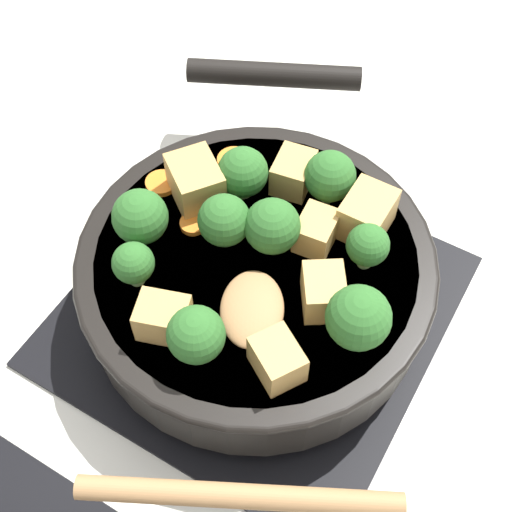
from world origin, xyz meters
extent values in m
plane|color=silver|center=(0.00, 0.00, 0.00)|extent=(2.40, 2.40, 0.00)
cube|color=black|center=(0.00, 0.00, 0.00)|extent=(0.31, 0.31, 0.01)
torus|color=black|center=(0.00, 0.00, 0.02)|extent=(0.24, 0.24, 0.01)
cube|color=black|center=(0.00, 0.00, 0.02)|extent=(0.01, 0.23, 0.01)
cube|color=black|center=(0.00, 0.00, 0.02)|extent=(0.23, 0.01, 0.01)
cylinder|color=black|center=(0.00, 0.00, 0.06)|extent=(0.28, 0.28, 0.06)
cylinder|color=brown|center=(0.00, 0.00, 0.06)|extent=(0.26, 0.26, 0.05)
torus|color=black|center=(0.00, 0.00, 0.08)|extent=(0.29, 0.29, 0.01)
cylinder|color=black|center=(0.10, -0.21, 0.07)|extent=(0.17, 0.10, 0.02)
ellipsoid|color=#A87A4C|center=(-0.02, 0.05, 0.09)|extent=(0.07, 0.08, 0.01)
cylinder|color=#A87A4C|center=(-0.09, 0.17, 0.09)|extent=(0.19, 0.11, 0.02)
cube|color=tan|center=(-0.03, -0.04, 0.10)|extent=(0.03, 0.04, 0.03)
cube|color=tan|center=(-0.06, -0.07, 0.10)|extent=(0.04, 0.04, 0.04)
cube|color=tan|center=(0.07, -0.03, 0.10)|extent=(0.06, 0.06, 0.04)
cube|color=tan|center=(-0.07, 0.01, 0.10)|extent=(0.05, 0.05, 0.03)
cube|color=tan|center=(0.01, -0.08, 0.10)|extent=(0.04, 0.04, 0.03)
cube|color=tan|center=(0.03, 0.09, 0.10)|extent=(0.04, 0.04, 0.03)
cube|color=tan|center=(-0.06, 0.08, 0.10)|extent=(0.05, 0.04, 0.03)
cylinder|color=#709956|center=(0.03, 0.00, 0.09)|extent=(0.01, 0.01, 0.01)
sphere|color=#2D6628|center=(0.03, 0.00, 0.11)|extent=(0.04, 0.04, 0.04)
cylinder|color=#709956|center=(0.04, -0.05, 0.09)|extent=(0.01, 0.01, 0.01)
sphere|color=#2D6628|center=(0.04, -0.05, 0.11)|extent=(0.04, 0.04, 0.04)
cylinder|color=#709956|center=(-0.02, -0.08, 0.09)|extent=(0.01, 0.01, 0.01)
sphere|color=#2D6628|center=(-0.02, -0.08, 0.11)|extent=(0.04, 0.04, 0.04)
cylinder|color=#709956|center=(0.09, 0.03, 0.09)|extent=(0.01, 0.01, 0.01)
sphere|color=#2D6628|center=(0.09, 0.03, 0.11)|extent=(0.04, 0.04, 0.04)
cylinder|color=#709956|center=(-0.08, -0.04, 0.09)|extent=(0.01, 0.01, 0.01)
sphere|color=#2D6628|center=(-0.08, -0.04, 0.11)|extent=(0.03, 0.03, 0.03)
cylinder|color=#709956|center=(-0.10, 0.03, 0.09)|extent=(0.01, 0.01, 0.01)
sphere|color=#2D6628|center=(-0.10, 0.03, 0.12)|extent=(0.05, 0.05, 0.05)
cylinder|color=#709956|center=(-0.01, -0.01, 0.09)|extent=(0.01, 0.01, 0.01)
sphere|color=#2D6628|center=(-0.01, -0.01, 0.11)|extent=(0.04, 0.04, 0.04)
cylinder|color=#709956|center=(0.07, 0.07, 0.09)|extent=(0.01, 0.01, 0.01)
sphere|color=#2D6628|center=(0.07, 0.07, 0.11)|extent=(0.03, 0.03, 0.03)
cylinder|color=#709956|center=(-0.01, 0.10, 0.09)|extent=(0.01, 0.01, 0.01)
sphere|color=#2D6628|center=(-0.01, 0.10, 0.11)|extent=(0.04, 0.04, 0.04)
cylinder|color=orange|center=(0.11, -0.02, 0.09)|extent=(0.03, 0.03, 0.01)
cylinder|color=orange|center=(0.06, 0.00, 0.09)|extent=(0.02, 0.02, 0.01)
cylinder|color=orange|center=(0.07, -0.08, 0.09)|extent=(0.03, 0.03, 0.01)
camera|label=1|loc=(-0.16, 0.28, 0.55)|focal=50.00mm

